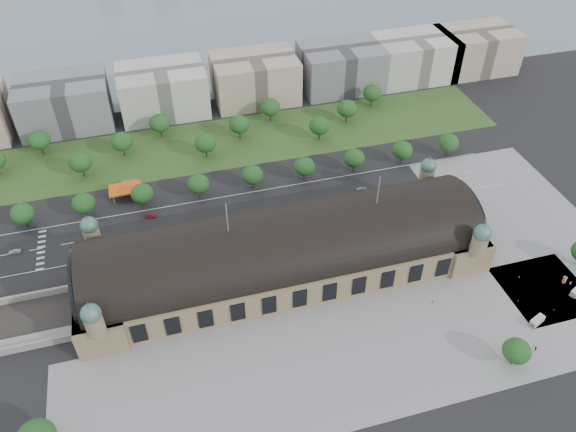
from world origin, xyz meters
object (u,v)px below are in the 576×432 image
object	(u,v)px
parked_car_3	(143,257)
pedestrian_2	(519,277)
traffic_car_0	(15,251)
van_south	(536,321)
parked_car_1	(118,258)
parked_car_0	(82,262)
traffic_car_2	(116,237)
bus_mid	(275,213)
pedestrian_4	(535,349)
traffic_car_6	(417,194)
pedestrian_1	(518,301)
pedestrian_5	(571,283)
pedestrian_3	(554,310)
parked_car_4	(199,240)
advertising_column	(564,280)
traffic_car_5	(362,189)
bus_west	(218,223)
parked_car_5	(154,249)
bus_east	(308,207)
traffic_car_3	(151,216)
pedestrian_0	(433,303)
petrol_station	(128,187)
van_east	(576,292)
parked_car_2	(106,258)
traffic_car_1	(92,232)

from	to	relation	value
parked_car_3	pedestrian_2	xyz separation A→B (m)	(135.31, -49.22, 0.10)
traffic_car_0	van_south	distance (m)	196.98
traffic_car_0	parked_car_1	world-z (taller)	traffic_car_0
parked_car_0	parked_car_1	distance (m)	13.68
traffic_car_2	bus_mid	bearing A→B (deg)	84.67
pedestrian_4	traffic_car_6	bearing A→B (deg)	-156.36
bus_mid	pedestrian_1	xyz separation A→B (m)	(71.88, -69.99, -0.92)
pedestrian_5	traffic_car_2	bearing A→B (deg)	-139.87
van_south	pedestrian_4	size ratio (longest dim) A/B	3.42
traffic_car_0	pedestrian_4	world-z (taller)	pedestrian_4
pedestrian_2	pedestrian_3	world-z (taller)	pedestrian_3
pedestrian_5	pedestrian_3	bearing A→B (deg)	-81.67
parked_car_3	van_south	distance (m)	146.41
parked_car_4	pedestrian_5	bearing A→B (deg)	26.12
traffic_car_6	advertising_column	distance (m)	69.37
pedestrian_3	pedestrian_5	bearing A→B (deg)	-119.71
traffic_car_5	bus_west	size ratio (longest dim) A/B	0.36
traffic_car_0	pedestrian_5	world-z (taller)	pedestrian_5
parked_car_5	advertising_column	size ratio (longest dim) A/B	1.83
traffic_car_0	advertising_column	bearing A→B (deg)	69.06
parked_car_0	bus_east	distance (m)	94.05
pedestrian_4	traffic_car_0	bearing A→B (deg)	-96.94
bus_west	pedestrian_3	distance (m)	131.28
parked_car_0	pedestrian_4	size ratio (longest dim) A/B	2.53
traffic_car_3	parked_car_0	size ratio (longest dim) A/B	0.98
traffic_car_5	pedestrian_0	size ratio (longest dim) A/B	2.99
parked_car_4	bus_east	size ratio (longest dim) A/B	0.37
petrol_station	van_east	distance (m)	186.02
petrol_station	pedestrian_0	bearing A→B (deg)	-43.51
parked_car_5	bus_east	world-z (taller)	bus_east
traffic_car_5	van_south	xyz separation A→B (m)	(30.72, -86.21, 0.40)
parked_car_5	pedestrian_5	xyz separation A→B (m)	(147.15, -60.49, 0.10)
bus_east	pedestrian_4	bearing A→B (deg)	-146.04
bus_mid	pedestrian_2	bearing A→B (deg)	-131.18
bus_west	pedestrian_5	size ratio (longest dim) A/B	8.05
traffic_car_5	parked_car_4	bearing A→B (deg)	103.42
parked_car_2	traffic_car_3	bearing A→B (deg)	100.32
parked_car_5	bus_west	world-z (taller)	bus_west
pedestrian_5	bus_east	bearing A→B (deg)	-155.69
bus_mid	pedestrian_0	world-z (taller)	bus_mid
parked_car_3	advertising_column	size ratio (longest dim) A/B	1.34
pedestrian_0	traffic_car_0	bearing A→B (deg)	150.64
pedestrian_3	pedestrian_4	distance (m)	20.36
traffic_car_1	pedestrian_3	size ratio (longest dim) A/B	2.12
parked_car_5	pedestrian_1	size ratio (longest dim) A/B	3.25
traffic_car_1	parked_car_1	size ratio (longest dim) A/B	0.70
pedestrian_5	bus_west	bearing A→B (deg)	-145.22
parked_car_0	pedestrian_2	xyz separation A→B (m)	(158.18, -52.66, -0.01)
traffic_car_6	parked_car_5	xyz separation A→B (m)	(-115.25, -3.43, 0.01)
traffic_car_5	pedestrian_5	world-z (taller)	pedestrian_5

